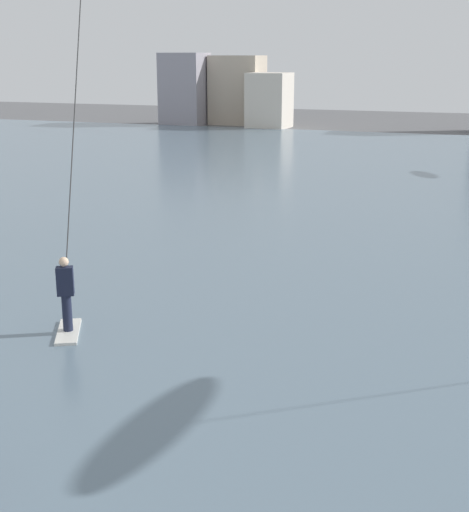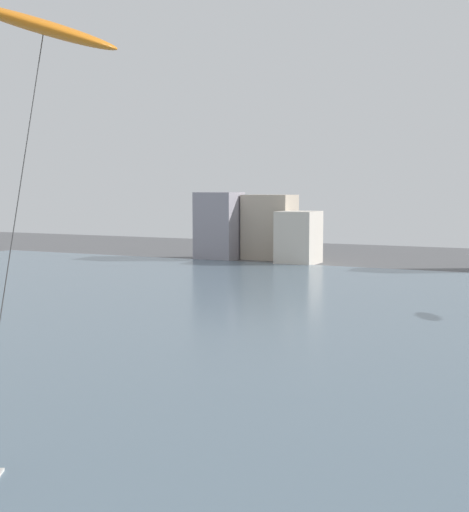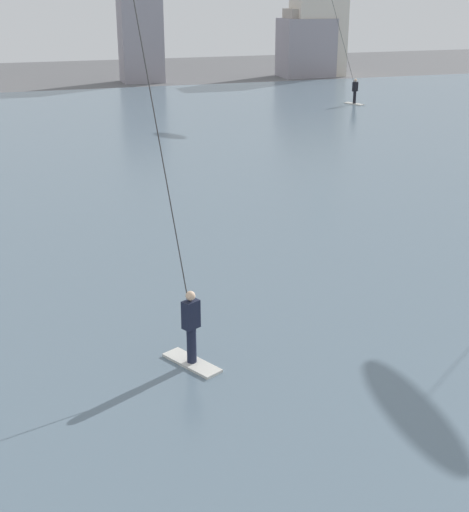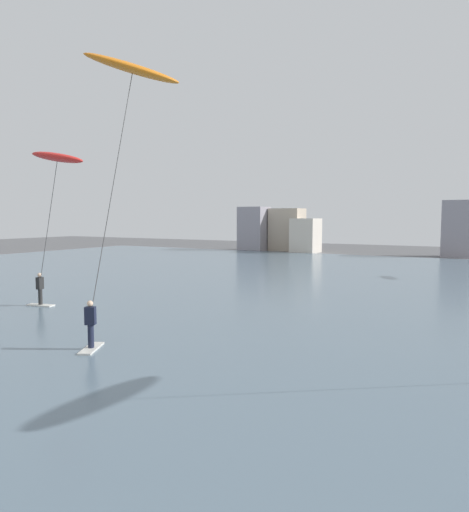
% 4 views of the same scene
% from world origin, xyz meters
% --- Properties ---
extents(water_bay, '(84.00, 52.00, 0.10)m').
position_xyz_m(water_bay, '(0.00, 31.01, 0.05)').
color(water_bay, slate).
rests_on(water_bay, ground).
extents(kitesurfer_orange, '(3.50, 5.42, 10.78)m').
position_xyz_m(kitesurfer_orange, '(-3.11, 16.60, 9.47)').
color(kitesurfer_orange, silver).
rests_on(kitesurfer_orange, water_bay).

